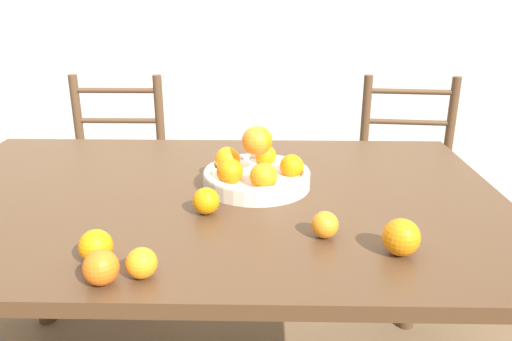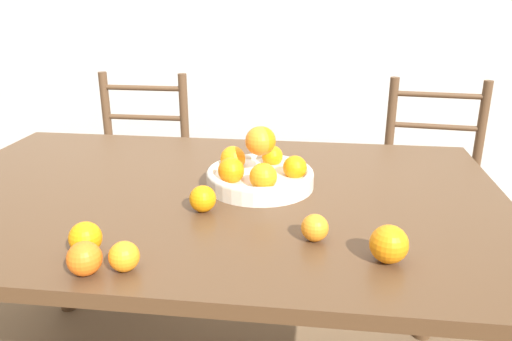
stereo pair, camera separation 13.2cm
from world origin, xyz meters
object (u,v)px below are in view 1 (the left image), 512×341
object	(u,v)px
orange_loose_2	(142,263)
orange_loose_3	(325,225)
orange_loose_4	(401,237)
orange_loose_5	(96,246)
chair_left	(116,188)
orange_loose_1	(101,267)
orange_loose_0	(206,201)
fruit_bowl	(256,170)
chair_right	(406,190)

from	to	relation	value
orange_loose_2	orange_loose_3	distance (m)	0.42
orange_loose_3	orange_loose_4	world-z (taller)	orange_loose_4
orange_loose_5	chair_left	bearing A→B (deg)	105.65
orange_loose_1	orange_loose_5	world-z (taller)	same
orange_loose_0	orange_loose_3	bearing A→B (deg)	-23.42
orange_loose_3	chair_left	distance (m)	1.38
orange_loose_1	orange_loose_4	distance (m)	0.61
orange_loose_4	orange_loose_1	bearing A→B (deg)	-168.13
fruit_bowl	orange_loose_4	world-z (taller)	fruit_bowl
orange_loose_1	chair_left	world-z (taller)	chair_left
orange_loose_2	chair_left	distance (m)	1.36
fruit_bowl	orange_loose_2	bearing A→B (deg)	-113.53
orange_loose_4	chair_right	xyz separation A→B (m)	(0.34, 1.14, -0.35)
orange_loose_3	orange_loose_4	xyz separation A→B (m)	(0.15, -0.08, 0.01)
orange_loose_0	orange_loose_1	xyz separation A→B (m)	(-0.16, -0.32, 0.00)
fruit_bowl	orange_loose_4	distance (m)	0.50
fruit_bowl	orange_loose_4	bearing A→B (deg)	-50.77
orange_loose_0	orange_loose_5	world-z (taller)	orange_loose_5
orange_loose_1	chair_left	distance (m)	1.36
orange_loose_0	orange_loose_2	bearing A→B (deg)	-106.83
orange_loose_0	chair_left	distance (m)	1.13
fruit_bowl	chair_right	xyz separation A→B (m)	(0.66, 0.75, -0.36)
orange_loose_2	chair_left	bearing A→B (deg)	109.51
orange_loose_4	orange_loose_5	bearing A→B (deg)	-176.09
orange_loose_2	chair_left	size ratio (longest dim) A/B	0.07
fruit_bowl	orange_loose_5	xyz separation A→B (m)	(-0.32, -0.43, -0.02)
orange_loose_3	orange_loose_2	bearing A→B (deg)	-154.72
orange_loose_4	orange_loose_5	xyz separation A→B (m)	(-0.64, -0.04, -0.01)
orange_loose_0	orange_loose_5	distance (m)	0.31
fruit_bowl	orange_loose_5	size ratio (longest dim) A/B	4.36
chair_left	orange_loose_5	bearing A→B (deg)	-74.18
orange_loose_0	orange_loose_2	size ratio (longest dim) A/B	1.10
orange_loose_5	orange_loose_0	bearing A→B (deg)	50.53
orange_loose_5	orange_loose_4	bearing A→B (deg)	3.91
fruit_bowl	orange_loose_2	xyz separation A→B (m)	(-0.21, -0.49, -0.02)
orange_loose_0	orange_loose_5	size ratio (longest dim) A/B	0.98
orange_loose_1	orange_loose_3	distance (m)	0.49
orange_loose_1	chair_right	xyz separation A→B (m)	(0.94, 1.26, -0.34)
orange_loose_1	fruit_bowl	bearing A→B (deg)	60.97
orange_loose_2	orange_loose_0	bearing A→B (deg)	73.17
orange_loose_1	chair_right	distance (m)	1.61
orange_loose_0	orange_loose_2	world-z (taller)	orange_loose_0
orange_loose_4	chair_right	bearing A→B (deg)	73.14
orange_loose_4	chair_left	xyz separation A→B (m)	(-0.97, 1.14, -0.35)
fruit_bowl	orange_loose_2	distance (m)	0.53
chair_left	fruit_bowl	bearing A→B (deg)	-48.82
fruit_bowl	orange_loose_0	world-z (taller)	fruit_bowl
orange_loose_1	orange_loose_3	xyz separation A→B (m)	(0.45, 0.20, -0.00)
orange_loose_0	chair_right	distance (m)	1.27
fruit_bowl	chair_left	world-z (taller)	chair_left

